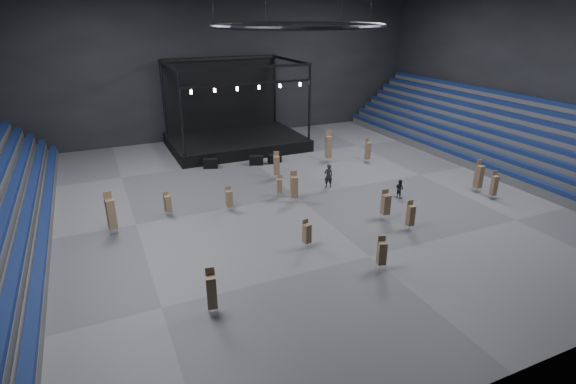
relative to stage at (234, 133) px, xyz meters
name	(u,v)px	position (x,y,z in m)	size (l,w,h in m)	color
floor	(296,196)	(0.00, -16.24, -1.45)	(50.00, 50.00, 0.00)	#515154
wall_back	(218,58)	(0.00, 4.76, 7.55)	(50.00, 0.20, 18.00)	black
wall_front	(562,168)	(0.00, -37.24, 7.55)	(50.00, 0.20, 18.00)	black
wall_right	(536,67)	(25.00, -16.24, 7.55)	(0.20, 42.00, 18.00)	black
bleachers_right	(506,144)	(22.94, -16.24, 0.28)	(7.20, 40.00, 6.40)	#444447
stage	(234,133)	(0.00, 0.00, 0.00)	(14.00, 10.00, 9.20)	black
truss_ring	(298,25)	(0.00, -16.24, 11.55)	(12.30, 12.30, 5.15)	black
flight_case_left	(210,163)	(-4.44, -6.41, -1.00)	(1.35, 0.67, 0.90)	black
flight_case_mid	(256,160)	(-0.10, -7.29, -1.01)	(1.33, 0.67, 0.89)	black
flight_case_right	(275,158)	(1.77, -7.45, -1.03)	(1.27, 0.63, 0.84)	black
chair_stack_0	(277,165)	(0.17, -11.74, -0.16)	(0.65, 0.65, 2.48)	silver
chair_stack_1	(411,215)	(4.52, -24.80, -0.33)	(0.48, 0.48, 2.13)	silver
chair_stack_2	(382,252)	(-0.25, -28.22, -0.33)	(0.59, 0.59, 2.10)	silver
chair_stack_3	(168,203)	(-10.09, -15.63, -0.47)	(0.50, 0.50, 1.82)	silver
chair_stack_4	(368,150)	(10.18, -11.10, -0.22)	(0.55, 0.55, 2.42)	silver
chair_stack_5	(280,185)	(-1.19, -15.62, -0.51)	(0.54, 0.54, 1.75)	silver
chair_stack_6	(479,176)	(14.00, -21.53, -0.03)	(0.56, 0.56, 2.77)	silver
chair_stack_7	(494,185)	(14.00, -23.14, -0.26)	(0.47, 0.47, 2.34)	silver
chair_stack_8	(229,198)	(-5.78, -16.73, -0.42)	(0.45, 0.45, 1.93)	silver
chair_stack_9	(211,291)	(-10.24, -28.22, -0.14)	(0.55, 0.55, 2.55)	silver
chair_stack_10	(294,186)	(-0.67, -17.22, -0.11)	(0.64, 0.64, 2.55)	silver
chair_stack_11	(111,213)	(-14.00, -17.09, 0.07)	(0.61, 0.61, 3.00)	silver
chair_stack_12	(386,204)	(3.97, -22.71, -0.24)	(0.57, 0.57, 2.25)	silver
chair_stack_13	(329,146)	(6.71, -9.41, 0.13)	(0.68, 0.68, 3.14)	silver
chair_stack_14	(307,233)	(-3.00, -24.12, -0.43)	(0.51, 0.51, 1.92)	silver
man_center	(328,176)	(3.34, -15.47, -0.42)	(0.75, 0.49, 2.05)	black
crew_member	(400,188)	(7.46, -19.78, -0.69)	(0.74, 0.57, 1.51)	black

